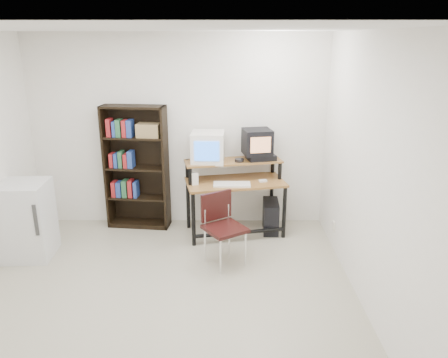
{
  "coord_description": "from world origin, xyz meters",
  "views": [
    {
      "loc": [
        0.65,
        -3.82,
        2.54
      ],
      "look_at": [
        0.63,
        1.1,
        0.93
      ],
      "focal_mm": 35.0,
      "sensor_mm": 36.0,
      "label": 1
    }
  ],
  "objects_px": {
    "pc_tower": "(271,216)",
    "school_chair": "(222,221)",
    "bookshelf": "(137,166)",
    "mini_fridge": "(27,220)",
    "computer_desk": "(235,183)",
    "crt_tv": "(257,142)",
    "crt_monitor": "(208,147)"
  },
  "relations": [
    {
      "from": "pc_tower",
      "to": "school_chair",
      "type": "distance_m",
      "value": 1.13
    },
    {
      "from": "bookshelf",
      "to": "pc_tower",
      "type": "bearing_deg",
      "value": 0.28
    },
    {
      "from": "crt_monitor",
      "to": "bookshelf",
      "type": "height_order",
      "value": "bookshelf"
    },
    {
      "from": "crt_tv",
      "to": "mini_fridge",
      "type": "xyz_separation_m",
      "value": [
        -2.78,
        -0.85,
        -0.75
      ]
    },
    {
      "from": "crt_tv",
      "to": "pc_tower",
      "type": "relative_size",
      "value": 0.92
    },
    {
      "from": "computer_desk",
      "to": "crt_tv",
      "type": "xyz_separation_m",
      "value": [
        0.29,
        0.16,
        0.52
      ]
    },
    {
      "from": "school_chair",
      "to": "bookshelf",
      "type": "bearing_deg",
      "value": 104.71
    },
    {
      "from": "pc_tower",
      "to": "crt_tv",
      "type": "bearing_deg",
      "value": 151.45
    },
    {
      "from": "crt_monitor",
      "to": "pc_tower",
      "type": "xyz_separation_m",
      "value": [
        0.84,
        -0.03,
        -0.96
      ]
    },
    {
      "from": "crt_tv",
      "to": "bookshelf",
      "type": "distance_m",
      "value": 1.66
    },
    {
      "from": "bookshelf",
      "to": "mini_fridge",
      "type": "xyz_separation_m",
      "value": [
        -1.16,
        -0.92,
        -0.41
      ]
    },
    {
      "from": "computer_desk",
      "to": "school_chair",
      "type": "relative_size",
      "value": 1.64
    },
    {
      "from": "school_chair",
      "to": "crt_tv",
      "type": "bearing_deg",
      "value": 32.17
    },
    {
      "from": "pc_tower",
      "to": "mini_fridge",
      "type": "relative_size",
      "value": 0.49
    },
    {
      "from": "crt_monitor",
      "to": "pc_tower",
      "type": "height_order",
      "value": "crt_monitor"
    },
    {
      "from": "pc_tower",
      "to": "bookshelf",
      "type": "distance_m",
      "value": 1.95
    },
    {
      "from": "crt_tv",
      "to": "pc_tower",
      "type": "distance_m",
      "value": 1.03
    },
    {
      "from": "computer_desk",
      "to": "mini_fridge",
      "type": "xyz_separation_m",
      "value": [
        -2.49,
        -0.69,
        -0.23
      ]
    },
    {
      "from": "crt_tv",
      "to": "bookshelf",
      "type": "xyz_separation_m",
      "value": [
        -1.62,
        0.07,
        -0.35
      ]
    },
    {
      "from": "computer_desk",
      "to": "pc_tower",
      "type": "relative_size",
      "value": 3.05
    },
    {
      "from": "computer_desk",
      "to": "pc_tower",
      "type": "height_order",
      "value": "computer_desk"
    },
    {
      "from": "pc_tower",
      "to": "school_chair",
      "type": "height_order",
      "value": "school_chair"
    },
    {
      "from": "crt_monitor",
      "to": "school_chair",
      "type": "bearing_deg",
      "value": -76.31
    },
    {
      "from": "crt_monitor",
      "to": "pc_tower",
      "type": "relative_size",
      "value": 0.98
    },
    {
      "from": "crt_monitor",
      "to": "school_chair",
      "type": "height_order",
      "value": "crt_monitor"
    },
    {
      "from": "crt_monitor",
      "to": "pc_tower",
      "type": "distance_m",
      "value": 1.28
    },
    {
      "from": "crt_tv",
      "to": "mini_fridge",
      "type": "bearing_deg",
      "value": -173.72
    },
    {
      "from": "pc_tower",
      "to": "bookshelf",
      "type": "xyz_separation_m",
      "value": [
        -1.82,
        0.19,
        0.66
      ]
    },
    {
      "from": "crt_tv",
      "to": "crt_monitor",
      "type": "bearing_deg",
      "value": 177.13
    },
    {
      "from": "computer_desk",
      "to": "school_chair",
      "type": "bearing_deg",
      "value": -112.85
    },
    {
      "from": "pc_tower",
      "to": "computer_desk",
      "type": "bearing_deg",
      "value": -173.14
    },
    {
      "from": "crt_tv",
      "to": "pc_tower",
      "type": "bearing_deg",
      "value": -41.47
    }
  ]
}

